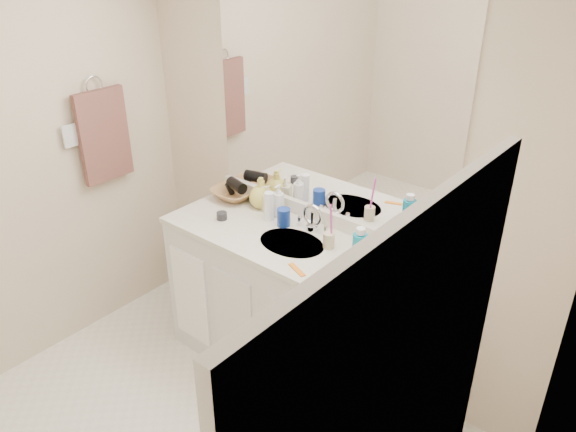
# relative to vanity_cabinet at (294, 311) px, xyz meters

# --- Properties ---
(wall_back) EXTENTS (2.60, 0.02, 2.40)m
(wall_back) POSITION_rel_vanity_cabinet_xyz_m (0.00, 0.28, 0.77)
(wall_back) COLOR beige
(wall_back) RESTS_ON floor
(vanity_cabinet) EXTENTS (1.50, 0.55, 0.85)m
(vanity_cabinet) POSITION_rel_vanity_cabinet_xyz_m (0.00, 0.00, 0.00)
(vanity_cabinet) COLOR silver
(vanity_cabinet) RESTS_ON floor
(countertop) EXTENTS (1.52, 0.57, 0.03)m
(countertop) POSITION_rel_vanity_cabinet_xyz_m (0.00, 0.00, 0.44)
(countertop) COLOR beige
(countertop) RESTS_ON vanity_cabinet
(backsplash) EXTENTS (1.52, 0.03, 0.08)m
(backsplash) POSITION_rel_vanity_cabinet_xyz_m (0.00, 0.26, 0.50)
(backsplash) COLOR silver
(backsplash) RESTS_ON countertop
(sink_basin) EXTENTS (0.37, 0.37, 0.02)m
(sink_basin) POSITION_rel_vanity_cabinet_xyz_m (0.00, -0.02, 0.44)
(sink_basin) COLOR beige
(sink_basin) RESTS_ON countertop
(faucet) EXTENTS (0.02, 0.02, 0.11)m
(faucet) POSITION_rel_vanity_cabinet_xyz_m (0.00, 0.16, 0.51)
(faucet) COLOR silver
(faucet) RESTS_ON countertop
(mirror) EXTENTS (1.48, 0.01, 1.20)m
(mirror) POSITION_rel_vanity_cabinet_xyz_m (0.00, 0.27, 1.14)
(mirror) COLOR white
(mirror) RESTS_ON wall_back
(blue_mug) EXTENTS (0.08, 0.08, 0.10)m
(blue_mug) POSITION_rel_vanity_cabinet_xyz_m (-0.16, 0.10, 0.51)
(blue_mug) COLOR navy
(blue_mug) RESTS_ON countertop
(tan_cup) EXTENTS (0.08, 0.08, 0.08)m
(tan_cup) POSITION_rel_vanity_cabinet_xyz_m (0.17, 0.07, 0.50)
(tan_cup) COLOR beige
(tan_cup) RESTS_ON countertop
(toothbrush) EXTENTS (0.02, 0.04, 0.21)m
(toothbrush) POSITION_rel_vanity_cabinet_xyz_m (0.18, 0.07, 0.60)
(toothbrush) COLOR #ED3EAC
(toothbrush) RESTS_ON tan_cup
(mouthwash_bottle) EXTENTS (0.08, 0.08, 0.17)m
(mouthwash_bottle) POSITION_rel_vanity_cabinet_xyz_m (0.39, 0.02, 0.54)
(mouthwash_bottle) COLOR #0E86A8
(mouthwash_bottle) RESTS_ON countertop
(clear_pump_bottle) EXTENTS (0.06, 0.06, 0.16)m
(clear_pump_bottle) POSITION_rel_vanity_cabinet_xyz_m (0.49, 0.13, 0.53)
(clear_pump_bottle) COLOR white
(clear_pump_bottle) RESTS_ON countertop
(soap_dish) EXTENTS (0.11, 0.09, 0.01)m
(soap_dish) POSITION_rel_vanity_cabinet_xyz_m (0.38, -0.17, 0.46)
(soap_dish) COLOR silver
(soap_dish) RESTS_ON countertop
(green_soap) EXTENTS (0.09, 0.08, 0.03)m
(green_soap) POSITION_rel_vanity_cabinet_xyz_m (0.38, -0.17, 0.48)
(green_soap) COLOR #B6E237
(green_soap) RESTS_ON soap_dish
(orange_comb) EXTENTS (0.13, 0.07, 0.01)m
(orange_comb) POSITION_rel_vanity_cabinet_xyz_m (0.19, -0.21, 0.46)
(orange_comb) COLOR orange
(orange_comb) RESTS_ON countertop
(dark_jar) EXTENTS (0.06, 0.06, 0.04)m
(dark_jar) POSITION_rel_vanity_cabinet_xyz_m (-0.47, -0.07, 0.48)
(dark_jar) COLOR #27272C
(dark_jar) RESTS_ON countertop
(extra_white_bottle) EXTENTS (0.07, 0.07, 0.17)m
(extra_white_bottle) POSITION_rel_vanity_cabinet_xyz_m (-0.26, 0.10, 0.54)
(extra_white_bottle) COLOR white
(extra_white_bottle) RESTS_ON countertop
(soap_bottle_white) EXTENTS (0.08, 0.08, 0.19)m
(soap_bottle_white) POSITION_rel_vanity_cabinet_xyz_m (-0.25, 0.17, 0.55)
(soap_bottle_white) COLOR white
(soap_bottle_white) RESTS_ON countertop
(soap_bottle_cream) EXTENTS (0.09, 0.09, 0.15)m
(soap_bottle_cream) POSITION_rel_vanity_cabinet_xyz_m (-0.35, 0.18, 0.53)
(soap_bottle_cream) COLOR beige
(soap_bottle_cream) RESTS_ON countertop
(soap_bottle_yellow) EXTENTS (0.17, 0.17, 0.19)m
(soap_bottle_yellow) POSITION_rel_vanity_cabinet_xyz_m (-0.40, 0.19, 0.55)
(soap_bottle_yellow) COLOR #D6C953
(soap_bottle_yellow) RESTS_ON countertop
(wicker_basket) EXTENTS (0.27, 0.27, 0.06)m
(wicker_basket) POSITION_rel_vanity_cabinet_xyz_m (-0.61, 0.18, 0.49)
(wicker_basket) COLOR #97683D
(wicker_basket) RESTS_ON countertop
(hair_dryer) EXTENTS (0.15, 0.10, 0.07)m
(hair_dryer) POSITION_rel_vanity_cabinet_xyz_m (-0.59, 0.18, 0.54)
(hair_dryer) COLOR black
(hair_dryer) RESTS_ON wicker_basket
(towel_ring) EXTENTS (0.01, 0.11, 0.11)m
(towel_ring) POSITION_rel_vanity_cabinet_xyz_m (-1.27, -0.25, 1.12)
(towel_ring) COLOR silver
(towel_ring) RESTS_ON wall_left
(hand_towel) EXTENTS (0.04, 0.32, 0.55)m
(hand_towel) POSITION_rel_vanity_cabinet_xyz_m (-1.25, -0.25, 0.82)
(hand_towel) COLOR #482B27
(hand_towel) RESTS_ON towel_ring
(switch_plate) EXTENTS (0.01, 0.08, 0.13)m
(switch_plate) POSITION_rel_vanity_cabinet_xyz_m (-1.27, -0.45, 0.88)
(switch_plate) COLOR silver
(switch_plate) RESTS_ON wall_left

